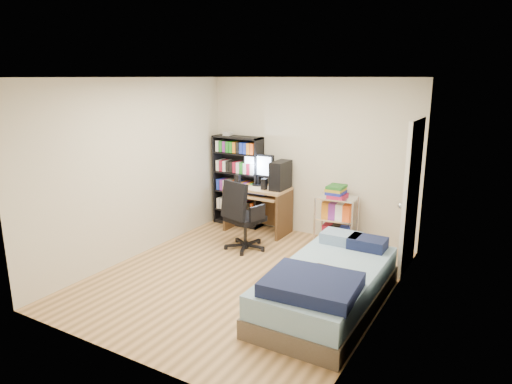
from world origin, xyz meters
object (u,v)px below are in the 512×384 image
Objects in this scene: computer_desk at (265,191)px; bed at (327,286)px; office_chair at (243,228)px; media_shelf at (238,180)px.

bed is (1.86, -1.92, -0.43)m from computer_desk.
bed is at bearing -45.97° from computer_desk.
office_chair is (0.11, -0.86, -0.36)m from computer_desk.
media_shelf is 1.52× the size of office_chair.
computer_desk is 0.61× the size of bed.
office_chair is at bearing 148.73° from bed.
computer_desk is (0.60, -0.12, -0.10)m from media_shelf.
computer_desk is at bearing 134.03° from bed.
bed is (2.46, -2.04, -0.53)m from media_shelf.
bed is at bearing -39.79° from media_shelf.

